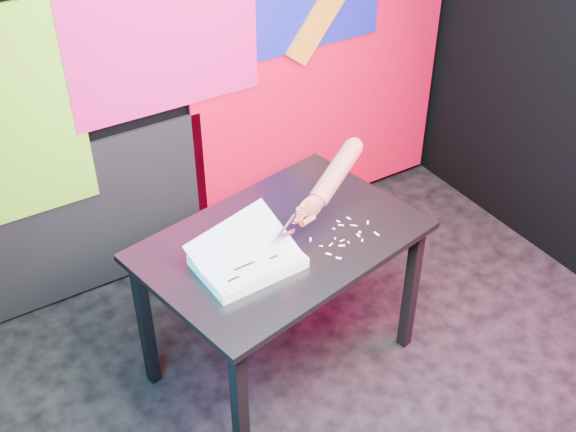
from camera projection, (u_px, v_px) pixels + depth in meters
room at (412, 160)px, 2.38m from camera, size 3.01×3.01×2.71m
backdrop at (227, 90)px, 3.64m from camera, size 2.88×0.05×2.08m
work_table at (282, 256)px, 3.07m from camera, size 1.28×0.97×0.75m
printout_stack at (248, 261)px, 2.85m from camera, size 0.43×0.31×0.21m
scissors at (302, 215)px, 2.92m from camera, size 0.21×0.10×0.13m
hand_forearm at (332, 178)px, 3.04m from camera, size 0.44×0.24×0.21m
paper_clippings at (345, 236)px, 3.02m from camera, size 0.29×0.22×0.00m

